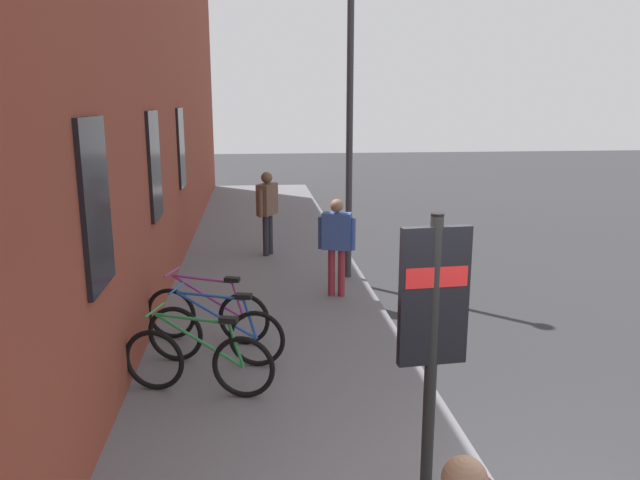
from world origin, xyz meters
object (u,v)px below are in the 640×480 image
bicycle_end_of_row (216,334)px  pedestrian_crossing_street (267,205)px  bicycle_under_window (208,314)px  pedestrian_near_bus (337,237)px  street_lamp (350,107)px  transit_info_sign (433,315)px  bicycle_by_door (199,361)px

bicycle_end_of_row → pedestrian_crossing_street: bearing=-8.1°
bicycle_under_window → pedestrian_near_bus: (1.79, -2.01, 0.62)m
bicycle_under_window → pedestrian_crossing_street: 4.87m
pedestrian_crossing_street → street_lamp: size_ratio=0.34×
transit_info_sign → pedestrian_crossing_street: transit_info_sign is taller
transit_info_sign → pedestrian_near_bus: (5.41, 0.01, -0.59)m
pedestrian_crossing_street → pedestrian_near_bus: pedestrian_crossing_street is taller
bicycle_under_window → pedestrian_near_bus: 2.77m
pedestrian_near_bus → bicycle_by_door: bearing=149.0°
bicycle_under_window → transit_info_sign: bearing=-150.8°
transit_info_sign → street_lamp: (6.52, -0.36, 1.51)m
bicycle_under_window → pedestrian_crossing_street: size_ratio=0.96×
street_lamp → pedestrian_crossing_street: bearing=38.5°
pedestrian_crossing_street → bicycle_under_window: bearing=168.8°
bicycle_by_door → bicycle_end_of_row: same height
pedestrian_crossing_street → street_lamp: 3.08m
bicycle_end_of_row → pedestrian_crossing_street: 5.57m
bicycle_under_window → street_lamp: bearing=-39.4°
pedestrian_near_bus → street_lamp: 2.41m
pedestrian_near_bus → bicycle_under_window: bearing=131.7°
bicycle_under_window → street_lamp: size_ratio=0.32×
bicycle_by_door → bicycle_end_of_row: (0.79, -0.15, 0.00)m
bicycle_by_door → pedestrian_near_bus: (3.33, -2.00, 0.62)m
bicycle_end_of_row → pedestrian_near_bus: bearing=-36.2°
pedestrian_near_bus → pedestrian_crossing_street: bearing=20.1°
bicycle_by_door → pedestrian_crossing_street: (6.26, -0.93, 0.70)m
bicycle_by_door → pedestrian_crossing_street: bearing=-8.4°
transit_info_sign → pedestrian_near_bus: size_ratio=1.45×
pedestrian_near_bus → street_lamp: street_lamp is taller
bicycle_end_of_row → pedestrian_crossing_street: pedestrian_crossing_street is taller
bicycle_by_door → bicycle_end_of_row: size_ratio=0.99×
bicycle_by_door → pedestrian_crossing_street: pedestrian_crossing_street is taller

